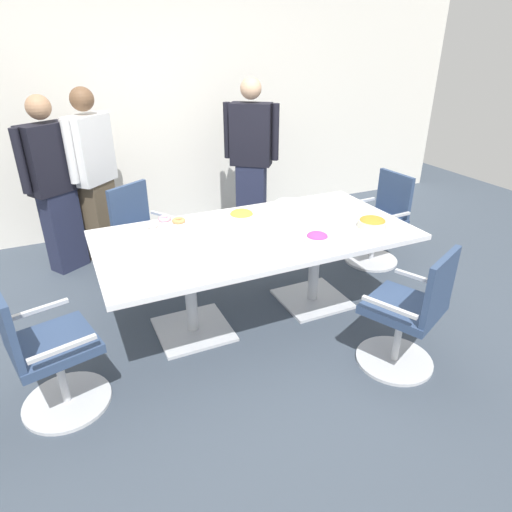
{
  "coord_description": "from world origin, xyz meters",
  "views": [
    {
      "loc": [
        -1.32,
        -2.85,
        2.09
      ],
      "look_at": [
        0.0,
        0.0,
        0.55
      ],
      "focal_mm": 31.13,
      "sensor_mm": 36.0,
      "label": 1
    }
  ],
  "objects": [
    {
      "name": "plate_stack",
      "position": [
        0.5,
        0.4,
        0.78
      ],
      "size": [
        0.23,
        0.23,
        0.05
      ],
      "color": "white",
      "rests_on": "conference_table"
    },
    {
      "name": "office_chair_0",
      "position": [
        1.57,
        0.42,
        0.41
      ],
      "size": [
        0.58,
        0.58,
        0.91
      ],
      "rotation": [
        0.0,
        0.0,
        -4.64
      ],
      "color": "silver",
      "rests_on": "ground"
    },
    {
      "name": "person_standing_0",
      "position": [
        -1.35,
        1.59,
        0.86
      ],
      "size": [
        0.56,
        0.42,
        1.67
      ],
      "rotation": [
        0.0,
        0.0,
        -2.58
      ],
      "color": "#232842",
      "rests_on": "ground"
    },
    {
      "name": "ground_plane",
      "position": [
        0.0,
        0.0,
        -0.01
      ],
      "size": [
        10.0,
        10.0,
        0.01
      ],
      "primitive_type": "cube",
      "color": "#3D4754"
    },
    {
      "name": "person_standing_2",
      "position": [
        0.68,
        1.61,
        0.91
      ],
      "size": [
        0.54,
        0.44,
        1.74
      ],
      "rotation": [
        0.0,
        0.0,
        -3.77
      ],
      "color": "#232842",
      "rests_on": "ground"
    },
    {
      "name": "office_chair_1",
      "position": [
        -0.68,
        1.01,
        0.41
      ],
      "size": [
        0.74,
        0.74,
        0.91
      ],
      "rotation": [
        0.0,
        0.0,
        -2.59
      ],
      "color": "silver",
      "rests_on": "ground"
    },
    {
      "name": "donut_platter",
      "position": [
        -0.59,
        0.41,
        0.77
      ],
      "size": [
        0.33,
        0.33,
        0.04
      ],
      "color": "white",
      "rests_on": "conference_table"
    },
    {
      "name": "conference_table",
      "position": [
        0.0,
        0.0,
        0.63
      ],
      "size": [
        2.4,
        1.2,
        0.75
      ],
      "color": "white",
      "rests_on": "ground"
    },
    {
      "name": "office_chair_2",
      "position": [
        -1.57,
        -0.43,
        0.41
      ],
      "size": [
        0.65,
        0.65,
        0.91
      ],
      "rotation": [
        0.0,
        0.0,
        -1.33
      ],
      "color": "silver",
      "rests_on": "ground"
    },
    {
      "name": "napkin_pile",
      "position": [
        -0.58,
        -0.1,
        0.79
      ],
      "size": [
        0.15,
        0.15,
        0.09
      ],
      "primitive_type": "cube",
      "color": "white",
      "rests_on": "conference_table"
    },
    {
      "name": "snack_bowl_chips_orange",
      "position": [
        0.88,
        -0.28,
        0.79
      ],
      "size": [
        0.23,
        0.23,
        0.08
      ],
      "color": "beige",
      "rests_on": "conference_table"
    },
    {
      "name": "office_chair_3",
      "position": [
        0.67,
        -1.01,
        0.41
      ],
      "size": [
        0.72,
        0.72,
        0.91
      ],
      "rotation": [
        0.0,
        0.0,
        0.43
      ],
      "color": "silver",
      "rests_on": "ground"
    },
    {
      "name": "snack_bowl_chips_yellow",
      "position": [
        -0.02,
        0.24,
        0.8
      ],
      "size": [
        0.21,
        0.21,
        0.11
      ],
      "color": "white",
      "rests_on": "conference_table"
    },
    {
      "name": "back_wall",
      "position": [
        0.0,
        2.4,
        1.4
      ],
      "size": [
        8.0,
        0.1,
        2.8
      ],
      "primitive_type": "cube",
      "color": "white",
      "rests_on": "ground"
    },
    {
      "name": "snack_bowl_candy_mix",
      "position": [
        0.31,
        -0.37,
        0.79
      ],
      "size": [
        0.17,
        0.17,
        0.09
      ],
      "color": "white",
      "rests_on": "conference_table"
    },
    {
      "name": "person_standing_1",
      "position": [
        -0.97,
        1.7,
        0.89
      ],
      "size": [
        0.49,
        0.48,
        1.71
      ],
      "rotation": [
        0.0,
        0.0,
        -2.38
      ],
      "color": "brown",
      "rests_on": "ground"
    }
  ]
}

